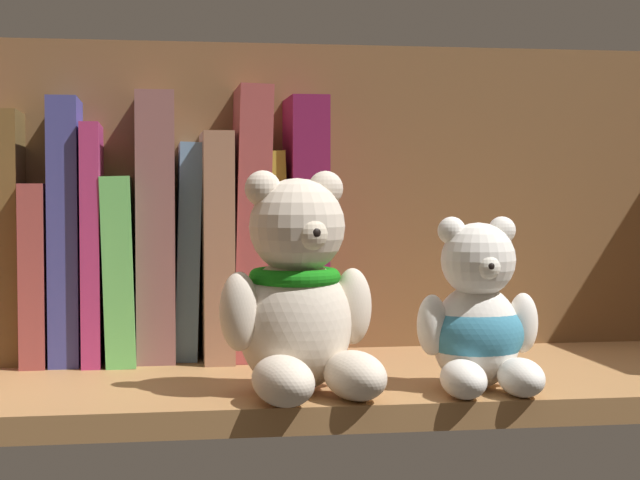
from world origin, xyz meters
TOP-DOWN VIEW (x-y plane):
  - shelf_board at (0.00, 0.00)cm, footprint 79.57×27.31cm
  - shelf_back_panel at (0.00, 14.26)cm, footprint 81.97×1.20cm
  - book_3 at (-30.36, 11.55)cm, footprint 3.08×10.19cm
  - book_4 at (-27.53, 11.55)cm, footprint 2.14×13.52cm
  - book_5 at (-24.95, 11.55)cm, footprint 2.56×13.04cm
  - book_6 at (-22.64, 11.55)cm, footprint 1.61×14.42cm
  - book_7 at (-20.35, 11.55)cm, footprint 2.98×14.62cm
  - book_8 at (-17.18, 11.55)cm, footprint 3.37×11.71cm
  - book_9 at (-14.28, 11.55)cm, footprint 2.60×9.14cm
  - book_10 at (-11.74, 11.55)cm, footprint 2.65×14.39cm
  - book_11 at (-8.73, 11.55)cm, footprint 3.64×12.92cm
  - book_12 at (-6.24, 11.55)cm, footprint 2.31×9.72cm
  - book_13 at (-3.55, 11.55)cm, footprint 3.39×11.24cm
  - teddy_bear_larger at (-6.66, -8.49)cm, footprint 12.69×13.03cm
  - teddy_bear_smaller at (7.04, -8.95)cm, footprint 9.55×9.94cm

SIDE VIEW (x-z plane):
  - shelf_board at x=0.00cm, z-range 0.00..2.00cm
  - teddy_bear_smaller at x=7.04cm, z-range 0.59..13.76cm
  - teddy_bear_larger at x=-6.66cm, z-range 0.78..17.42cm
  - book_4 at x=-27.53cm, z-range 2.00..17.73cm
  - book_7 at x=-20.35cm, z-range 1.97..18.39cm
  - book_12 at x=-6.24cm, z-range 1.98..20.70cm
  - book_9 at x=-14.28cm, z-range 1.97..21.42cm
  - book_10 at x=-11.74cm, z-range 2.00..22.28cm
  - book_6 at x=-22.64cm, z-range 2.00..22.93cm
  - book_3 at x=-30.36cm, z-range 2.00..24.09cm
  - book_5 at x=-24.95cm, z-range 2.00..25.16cm
  - book_13 at x=-3.55cm, z-range 2.00..25.59cm
  - book_8 at x=-17.18cm, z-range 2.00..25.80cm
  - book_11 at x=-8.73cm, z-range 1.96..26.42cm
  - shelf_back_panel at x=0.00cm, z-range 0.00..31.00cm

